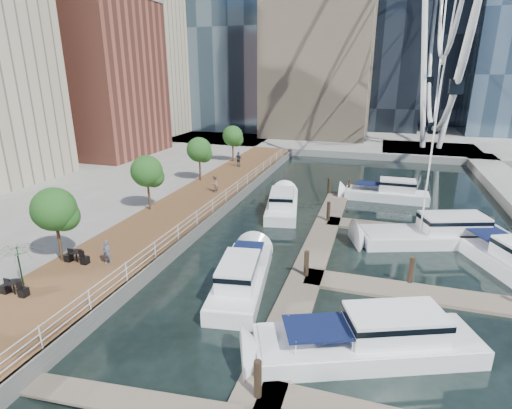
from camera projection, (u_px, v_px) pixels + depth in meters
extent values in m
plane|color=black|center=(207.00, 351.00, 17.97)|extent=(520.00, 520.00, 0.00)
cube|color=brown|center=(182.00, 214.00, 33.94)|extent=(6.00, 60.00, 1.00)
cube|color=#595954|center=(214.00, 218.00, 33.10)|extent=(0.25, 60.00, 1.00)
cube|color=gray|center=(358.00, 116.00, 110.24)|extent=(200.00, 114.00, 1.00)
cube|color=gray|center=(430.00, 151.00, 60.98)|extent=(14.00, 12.00, 1.00)
cube|color=#6D6051|center=(311.00, 263.00, 26.15)|extent=(2.00, 32.00, 0.20)
cube|color=#6D6051|center=(410.00, 292.00, 22.64)|extent=(12.00, 2.00, 0.20)
cube|color=#6D6051|center=(404.00, 229.00, 31.70)|extent=(12.00, 2.00, 0.20)
cube|color=brown|center=(103.00, 80.00, 53.79)|extent=(12.00, 14.00, 20.00)
cube|color=#BCAD8E|center=(130.00, 54.00, 68.72)|extent=(14.00, 16.00, 28.00)
cylinder|color=white|center=(424.00, 57.00, 57.44)|extent=(0.80, 0.80, 26.00)
cylinder|color=white|center=(462.00, 57.00, 56.02)|extent=(0.80, 0.80, 26.00)
cylinder|color=#3F2B1C|center=(60.00, 242.00, 24.12)|extent=(0.20, 0.20, 2.40)
sphere|color=#265B1E|center=(54.00, 209.00, 23.46)|extent=(2.60, 2.60, 2.60)
cylinder|color=#3F2B1C|center=(149.00, 196.00, 33.18)|extent=(0.20, 0.20, 2.40)
sphere|color=#265B1E|center=(147.00, 171.00, 32.52)|extent=(2.60, 2.60, 2.60)
cylinder|color=#3F2B1C|center=(200.00, 169.00, 42.24)|extent=(0.20, 0.20, 2.40)
sphere|color=#265B1E|center=(199.00, 150.00, 41.58)|extent=(2.60, 2.60, 2.60)
cylinder|color=#3F2B1C|center=(233.00, 152.00, 51.30)|extent=(0.20, 0.20, 2.40)
sphere|color=#265B1E|center=(233.00, 136.00, 50.64)|extent=(2.60, 2.60, 2.60)
imported|color=#50566B|center=(107.00, 253.00, 23.78)|extent=(0.58, 0.42, 1.49)
imported|color=#8E6E62|center=(215.00, 184.00, 38.19)|extent=(0.67, 0.83, 1.63)
imported|color=#33353F|center=(239.00, 159.00, 48.57)|extent=(1.15, 0.76, 1.81)
imported|color=#0F3712|center=(19.00, 266.00, 21.17)|extent=(3.09, 3.13, 2.36)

